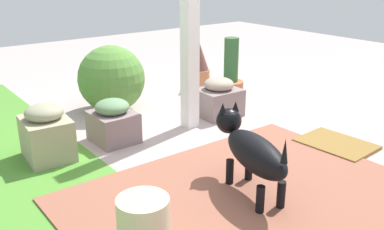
# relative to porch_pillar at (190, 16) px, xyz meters

# --- Properties ---
(ground_plane) EXTENTS (12.00, 12.00, 0.00)m
(ground_plane) POSITION_rel_porch_pillar_xyz_m (-0.43, 0.07, -1.08)
(ground_plane) COLOR #B49E9A
(brick_path) EXTENTS (1.80, 2.40, 0.02)m
(brick_path) POSITION_rel_porch_pillar_xyz_m (-1.39, 0.53, -1.07)
(brick_path) COLOR #935743
(brick_path) RESTS_ON ground
(porch_pillar) EXTENTS (0.13, 0.13, 2.17)m
(porch_pillar) POSITION_rel_porch_pillar_xyz_m (0.00, 0.00, 0.00)
(porch_pillar) COLOR white
(porch_pillar) RESTS_ON ground
(stone_planter_nearest) EXTENTS (0.39, 0.45, 0.42)m
(stone_planter_nearest) POSITION_rel_porch_pillar_xyz_m (0.07, -0.44, -0.89)
(stone_planter_nearest) COLOR gray
(stone_planter_nearest) RESTS_ON ground
(stone_planter_mid) EXTENTS (0.42, 0.36, 0.40)m
(stone_planter_mid) POSITION_rel_porch_pillar_xyz_m (0.12, 0.78, -0.90)
(stone_planter_mid) COLOR gray
(stone_planter_mid) RESTS_ON ground
(stone_planter_far) EXTENTS (0.47, 0.39, 0.48)m
(stone_planter_far) POSITION_rel_porch_pillar_xyz_m (0.13, 1.39, -0.86)
(stone_planter_far) COLOR tan
(stone_planter_far) RESTS_ON ground
(round_shrub) EXTENTS (0.72, 0.72, 0.72)m
(round_shrub) POSITION_rel_porch_pillar_xyz_m (0.90, 0.38, -0.72)
(round_shrub) COLOR #528638
(round_shrub) RESTS_ON ground
(terracotta_pot_spiky) EXTENTS (0.27, 0.27, 0.61)m
(terracotta_pot_spiky) POSITION_rel_porch_pillar_xyz_m (1.01, -0.92, -0.79)
(terracotta_pot_spiky) COLOR #C3774D
(terracotta_pot_spiky) RESTS_ON ground
(terracotta_pot_tall) EXTENTS (0.31, 0.31, 0.74)m
(terracotta_pot_tall) POSITION_rel_porch_pillar_xyz_m (0.41, -0.92, -0.82)
(terracotta_pot_tall) COLOR #A66037
(terracotta_pot_tall) RESTS_ON ground
(dog) EXTENTS (0.84, 0.39, 0.58)m
(dog) POSITION_rel_porch_pillar_xyz_m (-1.32, 0.47, -0.75)
(dog) COLOR black
(dog) RESTS_ON ground
(doormat) EXTENTS (0.65, 0.51, 0.03)m
(doormat) POSITION_rel_porch_pillar_xyz_m (-1.19, -0.75, -1.07)
(doormat) COLOR olive
(doormat) RESTS_ON ground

